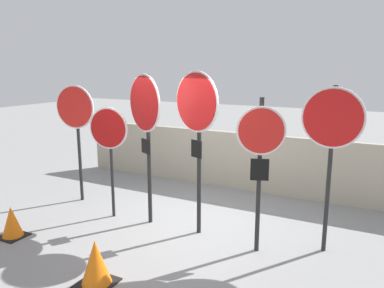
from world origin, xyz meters
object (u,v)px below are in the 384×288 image
object	(u,v)px
stop_sign_0	(76,116)
stop_sign_3	(197,116)
stop_sign_1	(109,136)
stop_sign_5	(332,130)
traffic_cone_1	(12,222)
stop_sign_4	(260,148)
traffic_cone_0	(96,263)
stop_sign_2	(145,115)

from	to	relation	value
stop_sign_0	stop_sign_3	xyz separation A→B (m)	(2.78, -0.29, 0.20)
stop_sign_1	stop_sign_5	bearing A→B (deg)	-3.00
stop_sign_0	stop_sign_5	bearing A→B (deg)	-7.63
stop_sign_0	traffic_cone_1	distance (m)	2.31
stop_sign_4	traffic_cone_1	distance (m)	4.07
traffic_cone_0	stop_sign_0	bearing A→B (deg)	136.89
stop_sign_3	traffic_cone_0	distance (m)	2.54
stop_sign_0	stop_sign_4	xyz separation A→B (m)	(3.85, -0.45, -0.17)
stop_sign_1	stop_sign_2	size ratio (longest dim) A/B	0.78
stop_sign_0	traffic_cone_0	bearing A→B (deg)	-50.67
stop_sign_2	stop_sign_4	distance (m)	2.04
stop_sign_4	stop_sign_3	bearing A→B (deg)	151.65
traffic_cone_0	stop_sign_1	bearing A→B (deg)	123.78
stop_sign_1	stop_sign_5	xyz separation A→B (m)	(3.59, 0.38, 0.31)
stop_sign_1	stop_sign_3	distance (m)	1.71
stop_sign_0	traffic_cone_1	xyz separation A→B (m)	(0.23, -1.75, -1.48)
stop_sign_5	traffic_cone_0	xyz separation A→B (m)	(-2.39, -2.17, -1.52)
stop_sign_0	traffic_cone_1	world-z (taller)	stop_sign_0
stop_sign_0	stop_sign_4	distance (m)	3.88
traffic_cone_0	traffic_cone_1	world-z (taller)	traffic_cone_0
stop_sign_3	stop_sign_4	world-z (taller)	stop_sign_3
stop_sign_4	stop_sign_5	size ratio (longest dim) A/B	0.93
stop_sign_4	traffic_cone_0	world-z (taller)	stop_sign_4
stop_sign_0	traffic_cone_0	size ratio (longest dim) A/B	3.98
stop_sign_5	stop_sign_1	bearing A→B (deg)	-170.83
stop_sign_4	stop_sign_1	bearing A→B (deg)	158.65
stop_sign_1	traffic_cone_1	world-z (taller)	stop_sign_1
stop_sign_3	stop_sign_1	bearing A→B (deg)	-155.18
stop_sign_2	stop_sign_5	bearing A→B (deg)	32.30
stop_sign_3	stop_sign_0	bearing A→B (deg)	-164.34
stop_sign_4	traffic_cone_0	xyz separation A→B (m)	(-1.53, -1.72, -1.28)
stop_sign_3	stop_sign_4	size ratio (longest dim) A/B	1.16
stop_sign_4	traffic_cone_1	xyz separation A→B (m)	(-3.62, -1.30, -1.32)
stop_sign_2	traffic_cone_1	world-z (taller)	stop_sign_2
stop_sign_2	stop_sign_4	bearing A→B (deg)	22.15
traffic_cone_1	stop_sign_4	bearing A→B (deg)	19.79
stop_sign_1	stop_sign_4	size ratio (longest dim) A/B	0.88
stop_sign_2	traffic_cone_0	distance (m)	2.51
stop_sign_2	stop_sign_0	bearing A→B (deg)	-162.85
stop_sign_1	stop_sign_5	distance (m)	3.62
stop_sign_3	traffic_cone_0	bearing A→B (deg)	-82.04
stop_sign_2	traffic_cone_1	distance (m)	2.72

